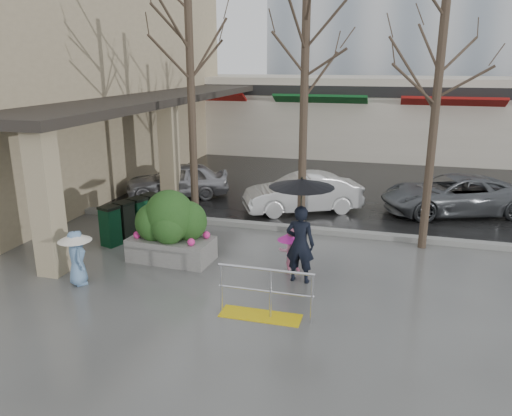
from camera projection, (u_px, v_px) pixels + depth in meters
The scene contains 20 objects.
ground at pixel (218, 283), 11.20m from camera, with size 120.00×120.00×0.00m, color #51514F.
street_asphalt at pixel (335, 140), 31.54m from camera, with size 120.00×36.00×0.01m, color black.
curb at pixel (263, 226), 14.88m from camera, with size 120.00×0.30×0.15m, color gray.
near_building at pixel (70, 82), 19.76m from camera, with size 6.00×18.00×8.00m, color tan.
canopy_slab at pixel (168, 93), 18.79m from camera, with size 2.80×18.00×0.25m, color #2D2823.
pillar_front at pixel (46, 202), 11.24m from camera, with size 0.55×0.55×3.50m, color tan.
pillar_back at pixel (169, 153), 17.25m from camera, with size 0.55×0.55×3.50m, color tan.
storefront_row at pixel (365, 115), 26.72m from camera, with size 34.00×6.74×4.00m.
handrail at pixel (264, 299), 9.64m from camera, with size 1.90×0.50×1.03m.
tree_west at pixel (190, 50), 13.60m from camera, with size 3.20×3.20×6.80m.
tree_midwest at pixel (306, 43), 12.74m from camera, with size 3.20×3.20×7.00m.
tree_mideast at pixel (441, 58), 12.00m from camera, with size 3.20×3.20×6.50m.
woman at pixel (301, 219), 10.90m from camera, with size 1.43×1.43×2.42m.
child_pink at pixel (290, 247), 11.63m from camera, with size 0.67×0.62×1.09m.
child_blue at pixel (76, 253), 10.97m from camera, with size 0.74×0.74×1.25m.
planter at pixel (171, 227), 12.30m from camera, with size 2.12×1.22×1.80m.
news_boxes at pixel (132, 219), 13.97m from camera, with size 1.03×2.00×1.10m.
car_a at pixel (178, 180), 18.20m from camera, with size 1.49×3.70×1.26m, color #A2A1A6.
car_b at pixel (302, 193), 16.37m from camera, with size 1.33×3.82×1.26m, color white.
car_c at pixel (453, 195), 16.19m from camera, with size 2.09×4.53×1.26m, color slate.
Camera 1 is at (3.55, -9.67, 4.80)m, focal length 35.00 mm.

